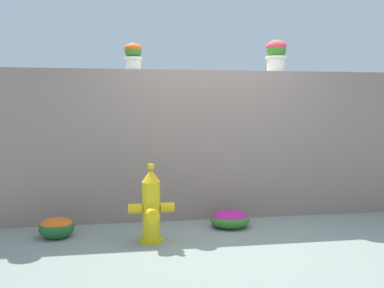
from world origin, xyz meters
TOP-DOWN VIEW (x-y plane):
  - ground_plane at (0.00, 0.00)m, footprint 24.00×24.00m
  - stone_wall at (0.00, 1.03)m, footprint 6.24×0.33m
  - potted_plant_1 at (-0.95, 1.04)m, footprint 0.22×0.22m
  - potted_plant_2 at (0.92, 1.05)m, footprint 0.28×0.28m
  - fire_hydrant at (-0.81, 0.06)m, footprint 0.49×0.39m
  - flower_bush_left at (0.16, 0.47)m, footprint 0.47×0.43m
  - flower_bush_right at (-1.84, 0.38)m, footprint 0.38×0.34m

SIDE VIEW (x-z plane):
  - ground_plane at x=0.00m, z-range 0.00..0.00m
  - flower_bush_left at x=0.16m, z-range 0.00..0.21m
  - flower_bush_right at x=-1.84m, z-range 0.00..0.24m
  - fire_hydrant at x=-0.81m, z-range -0.04..0.80m
  - stone_wall at x=0.00m, z-range 0.00..1.90m
  - potted_plant_1 at x=-0.95m, z-range 1.93..2.27m
  - potted_plant_2 at x=0.92m, z-range 1.94..2.36m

